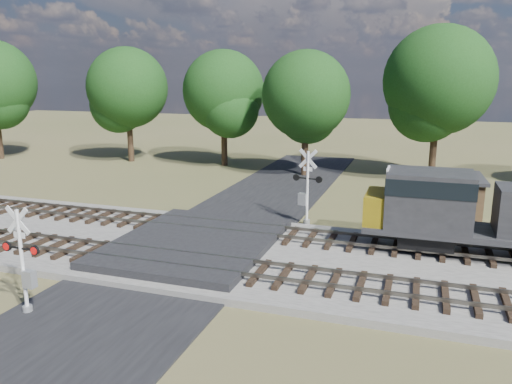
% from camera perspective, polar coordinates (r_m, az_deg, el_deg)
% --- Properties ---
extents(ground, '(160.00, 160.00, 0.00)m').
position_cam_1_polar(ground, '(23.50, -7.45, -7.07)').
color(ground, '#4E532C').
rests_on(ground, ground).
extents(ballast_bed, '(140.00, 10.00, 0.30)m').
position_cam_1_polar(ballast_bed, '(21.76, 17.93, -8.87)').
color(ballast_bed, gray).
rests_on(ballast_bed, ground).
extents(road, '(7.00, 60.00, 0.08)m').
position_cam_1_polar(road, '(23.49, -7.45, -6.98)').
color(road, black).
rests_on(road, ground).
extents(crossing_panel, '(7.00, 9.00, 0.62)m').
position_cam_1_polar(crossing_panel, '(23.82, -6.94, -5.97)').
color(crossing_panel, '#262628').
rests_on(crossing_panel, ground).
extents(track_near, '(140.00, 2.60, 0.33)m').
position_cam_1_polar(track_near, '(20.47, -1.97, -8.83)').
color(track_near, black).
rests_on(track_near, ballast_bed).
extents(track_far, '(140.00, 2.60, 0.33)m').
position_cam_1_polar(track_far, '(24.94, 2.06, -4.76)').
color(track_far, black).
rests_on(track_far, ballast_bed).
extents(crossing_signal_near, '(1.56, 0.34, 3.86)m').
position_cam_1_polar(crossing_signal_near, '(18.91, -24.89, -8.12)').
color(crossing_signal_near, silver).
rests_on(crossing_signal_near, ground).
extents(crossing_signal_far, '(1.70, 0.46, 4.26)m').
position_cam_1_polar(crossing_signal_far, '(27.50, 5.71, -0.19)').
color(crossing_signal_far, silver).
rests_on(crossing_signal_far, ground).
extents(equipment_shed, '(4.08, 4.08, 2.66)m').
position_cam_1_polar(equipment_shed, '(30.10, 20.78, -0.66)').
color(equipment_shed, '#4C3720').
rests_on(equipment_shed, ground).
extents(treeline, '(80.57, 11.18, 11.92)m').
position_cam_1_polar(treeline, '(40.65, 15.56, 11.42)').
color(treeline, black).
rests_on(treeline, ground).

